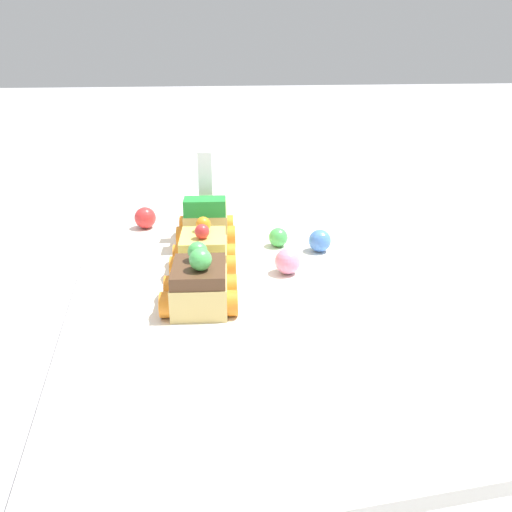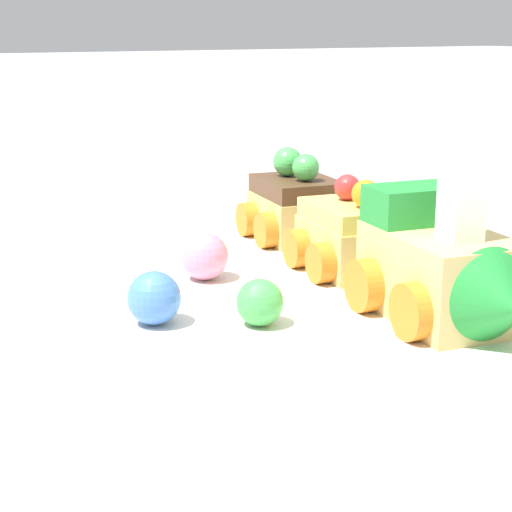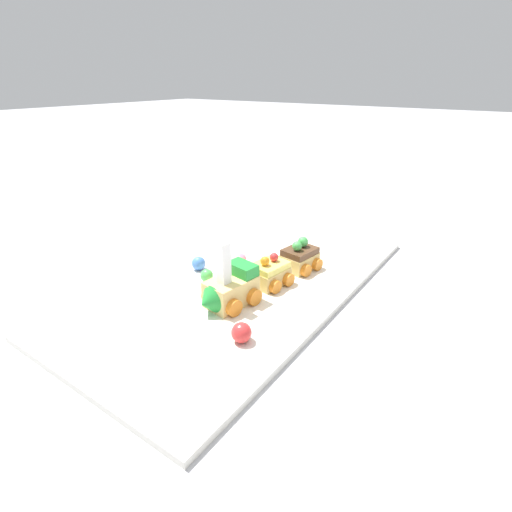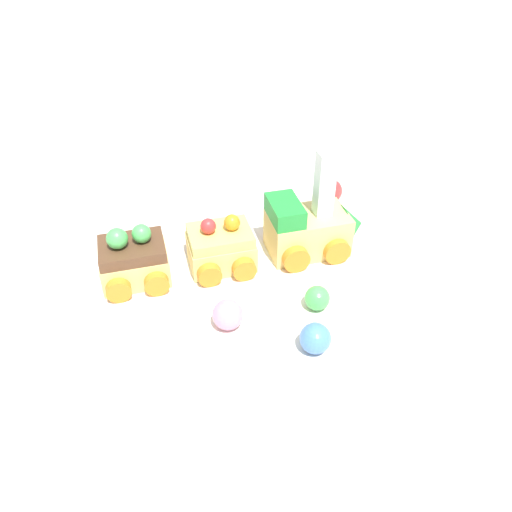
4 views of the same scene
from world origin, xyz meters
name	(u,v)px [view 2 (image 2 of 4)]	position (x,y,z in m)	size (l,w,h in m)	color
ground_plane	(300,305)	(0.00, 0.00, 0.00)	(10.00, 10.00, 0.00)	#B2B2B7
display_board	(300,296)	(0.00, 0.00, 0.01)	(0.73, 0.38, 0.01)	white
cake_train_locomotive	(448,268)	(0.09, 0.03, 0.04)	(0.12, 0.09, 0.12)	#E5C675
cake_car_lemon	(354,237)	(-0.01, 0.05, 0.03)	(0.08, 0.08, 0.06)	#E5C675
cake_car_chocolate	(297,207)	(-0.11, 0.06, 0.04)	(0.08, 0.08, 0.07)	#E5C675
gumball_pink	(204,256)	(-0.04, -0.04, 0.03)	(0.03, 0.03, 0.03)	pink
gumball_green	(260,302)	(0.05, -0.06, 0.02)	(0.03, 0.03, 0.03)	#4CBC56
gumball_blue	(154,298)	(0.02, -0.10, 0.03)	(0.03, 0.03, 0.03)	#4C84E0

